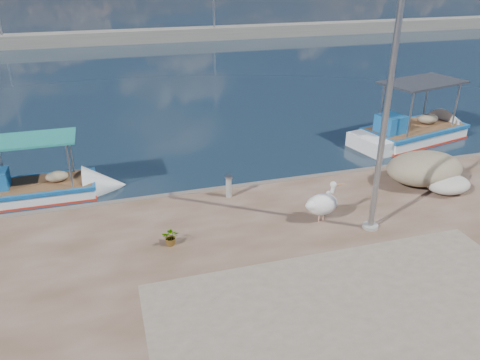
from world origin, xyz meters
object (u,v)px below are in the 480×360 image
(boat_right, at_px, (413,135))
(pelican, at_px, (323,203))
(boat_left, at_px, (39,192))
(bollard_near, at_px, (229,186))
(lamp_post, at_px, (385,117))

(boat_right, relative_size, pelican, 5.41)
(pelican, bearing_deg, boat_left, 140.21)
(boat_left, relative_size, bollard_near, 7.05)
(boat_left, height_order, lamp_post, lamp_post)
(boat_left, distance_m, boat_right, 15.91)
(pelican, bearing_deg, bollard_near, 126.20)
(lamp_post, bearing_deg, bollard_near, 138.38)
(lamp_post, bearing_deg, pelican, 147.21)
(boat_left, relative_size, boat_right, 0.76)
(boat_left, bearing_deg, lamp_post, -31.53)
(boat_left, distance_m, bollard_near, 6.73)
(lamp_post, xyz_separation_m, bollard_near, (-3.38, 3.01, -2.90))
(boat_left, xyz_separation_m, boat_right, (15.87, 1.20, 0.05))
(boat_left, relative_size, lamp_post, 0.74)
(boat_left, height_order, bollard_near, boat_left)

